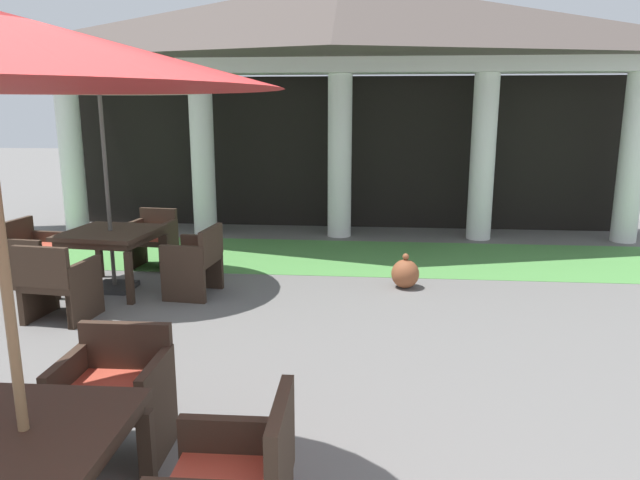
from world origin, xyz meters
TOP-DOWN VIEW (x-y plane):
  - background_pavilion at (-0.00, 9.00)m, footprint 10.64×3.00m
  - lawn_strip at (0.00, 7.45)m, footprint 12.44×2.11m
  - patio_table_near_foreground at (-0.99, 1.26)m, footprint 0.90×0.90m
  - patio_chair_near_foreground_north at (-1.01, 2.21)m, footprint 0.64×0.57m
  - patio_table_mid_left at (-2.54, 5.58)m, footprint 1.10×1.10m
  - patio_umbrella_mid_left at (-2.54, 5.58)m, footprint 2.34×2.34m
  - patio_chair_mid_left_west at (-3.60, 5.68)m, footprint 0.57×0.60m
  - patio_chair_mid_left_north at (-2.43, 6.63)m, footprint 0.60×0.57m
  - patio_chair_mid_left_east at (-1.48, 5.47)m, footprint 0.59×0.69m
  - patio_chair_mid_left_south at (-2.65, 4.52)m, footprint 0.67×0.64m
  - terracotta_urn at (0.99, 5.98)m, footprint 0.34×0.34m

SIDE VIEW (x-z plane):
  - lawn_strip at x=0.00m, z-range 0.00..0.01m
  - terracotta_urn at x=0.99m, z-range -0.04..0.40m
  - patio_chair_mid_left_north at x=-2.43m, z-range -0.01..0.79m
  - patio_chair_mid_left_south at x=-2.65m, z-range -0.03..0.81m
  - patio_chair_mid_left_west at x=-3.60m, z-range -0.02..0.81m
  - patio_chair_near_foreground_north at x=-1.01m, z-range 0.00..0.80m
  - patio_chair_mid_left_east at x=-1.48m, z-range 0.00..0.82m
  - patio_table_near_foreground at x=-0.99m, z-range 0.26..0.99m
  - patio_table_mid_left at x=-2.54m, z-range 0.27..1.01m
  - patio_umbrella_mid_left at x=-2.54m, z-range 1.11..3.83m
  - background_pavilion at x=0.00m, z-range 1.14..5.30m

